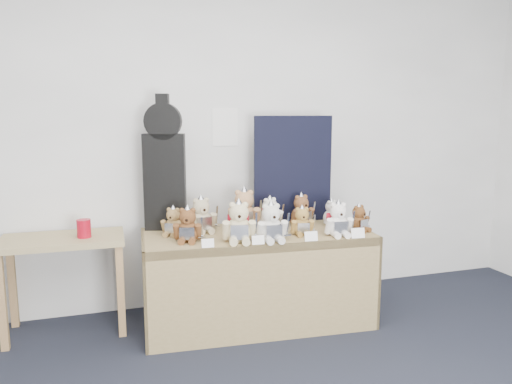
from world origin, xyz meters
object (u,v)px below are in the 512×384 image
object	(u,v)px
display_table	(259,255)
teddy_front_far_right	(338,221)
red_cup	(84,228)
teddy_front_right	(302,222)
side_table	(63,254)
teddy_back_end	(332,213)
guitar_case	(164,165)
teddy_front_end	(359,219)
teddy_back_left	(202,216)
teddy_front_far_left	(188,226)
teddy_back_centre_left	(244,211)
teddy_back_right	(302,211)
teddy_back_far_left	(173,223)
teddy_front_centre	(271,224)
teddy_front_left	(239,224)

from	to	relation	value
display_table	teddy_front_far_right	xyz separation A→B (m)	(0.53, -0.19, 0.26)
display_table	red_cup	xyz separation A→B (m)	(-1.20, 0.29, 0.22)
teddy_front_right	teddy_front_far_right	size ratio (longest dim) A/B	0.84
side_table	teddy_back_end	distance (m)	2.01
side_table	guitar_case	distance (m)	0.95
teddy_front_end	teddy_back_left	xyz separation A→B (m)	(-1.11, 0.32, 0.03)
teddy_front_far_right	teddy_front_far_left	bearing A→B (deg)	178.13
teddy_back_centre_left	teddy_back_right	bearing A→B (deg)	12.20
display_table	teddy_front_far_left	size ratio (longest dim) A/B	6.37
side_table	teddy_back_far_left	world-z (taller)	teddy_back_far_left
teddy_back_end	teddy_front_far_right	bearing A→B (deg)	-135.14
teddy_front_far_left	teddy_back_left	world-z (taller)	teddy_back_left
teddy_front_centre	teddy_back_end	size ratio (longest dim) A/B	1.34
teddy_front_end	teddy_back_right	xyz separation A→B (m)	(-0.32, 0.32, 0.02)
red_cup	teddy_back_centre_left	size ratio (longest dim) A/B	0.38
teddy_front_far_left	teddy_back_left	distance (m)	0.28
teddy_front_left	teddy_front_end	xyz separation A→B (m)	(0.93, 0.02, -0.04)
teddy_front_right	teddy_back_end	world-z (taller)	teddy_front_right
teddy_front_far_right	teddy_back_end	world-z (taller)	teddy_front_far_right
display_table	teddy_back_end	distance (m)	0.70
red_cup	teddy_back_right	distance (m)	1.61
teddy_front_right	teddy_back_far_left	size ratio (longest dim) A/B	1.01
teddy_back_centre_left	teddy_back_far_left	xyz separation A→B (m)	(-0.54, -0.05, -0.04)
red_cup	teddy_back_far_left	bearing A→B (deg)	-10.33
side_table	teddy_front_far_left	world-z (taller)	teddy_front_far_left
side_table	teddy_front_end	xyz separation A→B (m)	(2.08, -0.45, 0.21)
red_cup	teddy_back_far_left	distance (m)	0.62
side_table	teddy_back_right	world-z (taller)	teddy_back_right
teddy_front_far_left	teddy_back_end	xyz separation A→B (m)	(1.16, 0.17, -0.02)
teddy_front_far_left	teddy_back_far_left	size ratio (longest dim) A/B	1.17
teddy_front_far_right	teddy_back_left	distance (m)	0.99
teddy_front_centre	red_cup	bearing A→B (deg)	159.75
display_table	red_cup	size ratio (longest dim) A/B	13.35
guitar_case	teddy_front_end	distance (m)	1.49
teddy_front_left	teddy_front_right	xyz separation A→B (m)	(0.48, 0.05, -0.03)
teddy_front_centre	teddy_back_right	size ratio (longest dim) A/B	1.10
teddy_back_end	display_table	bearing A→B (deg)	165.63
teddy_front_end	teddy_back_end	xyz separation A→B (m)	(-0.10, 0.26, -0.00)
teddy_back_right	teddy_back_end	distance (m)	0.24
teddy_front_centre	teddy_back_end	bearing A→B (deg)	28.88
side_table	teddy_back_far_left	xyz separation A→B (m)	(0.76, -0.16, 0.21)
red_cup	teddy_back_right	world-z (taller)	teddy_back_right
display_table	teddy_front_far_right	distance (m)	0.62
teddy_front_end	teddy_back_far_left	size ratio (longest dim) A/B	0.97
teddy_front_centre	teddy_back_left	world-z (taller)	teddy_front_centre
red_cup	teddy_front_far_left	distance (m)	0.75
teddy_front_right	teddy_back_far_left	xyz separation A→B (m)	(-0.88, 0.27, -0.00)
guitar_case	teddy_back_centre_left	distance (m)	0.69
teddy_back_far_left	teddy_front_far_right	bearing A→B (deg)	11.72
red_cup	teddy_front_left	size ratio (longest dim) A/B	0.40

